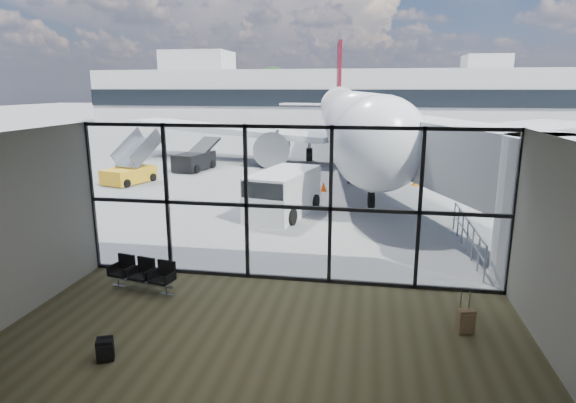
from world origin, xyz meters
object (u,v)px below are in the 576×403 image
(airliner, at_px, (349,118))
(service_van, at_px, (282,193))
(mobile_stairs, at_px, (130,173))
(belt_loader, at_px, (195,160))
(seating_row, at_px, (144,272))
(backpack, at_px, (105,350))
(suitcase, at_px, (466,321))

(airliner, height_order, service_van, airliner)
(mobile_stairs, bearing_deg, belt_loader, 83.49)
(belt_loader, bearing_deg, mobile_stairs, -103.58)
(seating_row, height_order, mobile_stairs, mobile_stairs)
(airliner, distance_m, service_van, 17.60)
(belt_loader, bearing_deg, service_van, -43.59)
(belt_loader, distance_m, mobile_stairs, 5.48)
(seating_row, xyz_separation_m, backpack, (0.87, -3.55, -0.24))
(backpack, relative_size, service_van, 0.11)
(suitcase, bearing_deg, seating_row, 155.83)
(backpack, bearing_deg, service_van, 60.34)
(service_van, bearing_deg, seating_row, -93.03)
(backpack, distance_m, belt_loader, 23.75)
(service_van, relative_size, belt_loader, 1.04)
(seating_row, bearing_deg, service_van, 86.28)
(backpack, xyz_separation_m, airliner, (3.51, 29.41, 2.92))
(service_van, bearing_deg, belt_loader, 139.09)
(seating_row, bearing_deg, mobile_stairs, 130.53)
(suitcase, distance_m, belt_loader, 24.74)
(backpack, xyz_separation_m, belt_loader, (-6.53, 22.83, 0.43))
(seating_row, relative_size, service_van, 0.42)
(airliner, bearing_deg, backpack, -103.53)
(belt_loader, xyz_separation_m, mobile_stairs, (-2.17, -5.03, -0.09))
(seating_row, distance_m, backpack, 3.66)
(belt_loader, bearing_deg, backpack, -64.27)
(service_van, height_order, mobile_stairs, mobile_stairs)
(airliner, xyz_separation_m, mobile_stairs, (-12.21, -11.61, -2.57))
(suitcase, relative_size, airliner, 0.03)
(seating_row, xyz_separation_m, suitcase, (8.36, -1.11, -0.18))
(seating_row, height_order, belt_loader, belt_loader)
(service_van, xyz_separation_m, mobile_stairs, (-10.18, 5.74, -0.40))
(backpack, xyz_separation_m, mobile_stairs, (-8.70, 17.80, 0.35))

